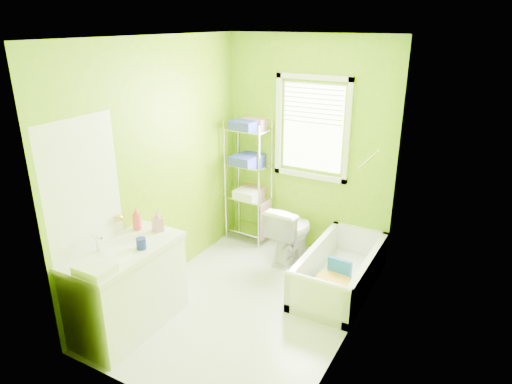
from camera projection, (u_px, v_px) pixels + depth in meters
The scene contains 9 objects.
ground at pixel (248, 302), 4.70m from camera, with size 2.90×2.90×0.00m, color silver.
room_envelope at pixel (247, 159), 4.15m from camera, with size 2.14×2.94×2.62m.
window at pixel (312, 123), 5.27m from camera, with size 0.92×0.05×1.22m.
door at pixel (89, 231), 4.00m from camera, with size 0.09×0.80×2.00m.
right_wall_decor at pixel (355, 203), 3.75m from camera, with size 0.04×1.48×1.17m.
bathtub at pixel (339, 276), 4.91m from camera, with size 0.66×1.42×0.46m.
toilet at pixel (291, 232), 5.45m from camera, with size 0.40×0.69×0.71m, color white.
vanity at pixel (127, 286), 4.18m from camera, with size 0.56×1.10×1.05m.
wire_shelf_unit at pixel (250, 169), 5.72m from camera, with size 0.55×0.44×1.60m.
Camera 1 is at (1.99, -3.46, 2.74)m, focal length 32.00 mm.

